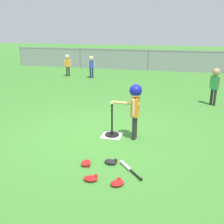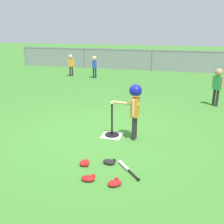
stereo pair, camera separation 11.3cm
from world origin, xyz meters
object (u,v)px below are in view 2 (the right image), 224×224
(fielder_near_right, at_px, (218,82))
(glove_near_bats, at_px, (88,178))
(glove_outfield_drop, at_px, (109,162))
(batter_child, at_px, (135,101))
(spare_bat_silver, at_px, (126,167))
(glove_by_plate, at_px, (115,183))
(batting_tee, at_px, (112,130))
(fielder_near_left, at_px, (71,62))
(glove_tossed_aside, at_px, (85,163))
(baseball_on_tee, at_px, (112,103))
(fielder_deep_left, at_px, (94,64))

(fielder_near_right, xyz_separation_m, glove_near_bats, (-2.31, -4.87, -0.71))
(glove_outfield_drop, bearing_deg, batter_child, 79.71)
(spare_bat_silver, bearing_deg, glove_by_plate, -96.98)
(glove_near_bats, bearing_deg, batting_tee, 93.91)
(glove_outfield_drop, bearing_deg, fielder_near_left, 118.59)
(batter_child, xyz_separation_m, glove_near_bats, (-0.38, -1.77, -0.82))
(glove_near_bats, distance_m, glove_tossed_aside, 0.50)
(fielder_near_right, distance_m, glove_by_plate, 5.28)
(fielder_near_right, xyz_separation_m, fielder_near_left, (-6.36, 3.48, -0.07))
(baseball_on_tee, distance_m, fielder_near_left, 7.63)
(baseball_on_tee, relative_size, glove_outfield_drop, 0.30)
(glove_by_plate, distance_m, glove_outfield_drop, 0.66)
(fielder_deep_left, relative_size, spare_bat_silver, 2.00)
(fielder_near_right, distance_m, glove_tossed_aside, 5.16)
(batting_tee, xyz_separation_m, fielder_deep_left, (-2.66, 6.37, 0.55))
(glove_near_bats, xyz_separation_m, glove_outfield_drop, (0.17, 0.59, 0.00))
(glove_by_plate, distance_m, glove_near_bats, 0.44)
(batting_tee, xyz_separation_m, glove_by_plate, (0.56, -1.84, -0.08))
(fielder_near_right, distance_m, fielder_deep_left, 6.08)
(batting_tee, distance_m, glove_near_bats, 1.83)
(fielder_near_right, bearing_deg, glove_near_bats, -115.33)
(fielder_near_left, relative_size, glove_near_bats, 4.50)
(fielder_near_right, xyz_separation_m, spare_bat_silver, (-1.81, -4.38, -0.71))
(baseball_on_tee, height_order, glove_by_plate, baseball_on_tee)
(batter_child, height_order, spare_bat_silver, batter_child)
(baseball_on_tee, xyz_separation_m, batter_child, (0.51, -0.05, 0.10))
(fielder_near_right, distance_m, glove_near_bats, 5.43)
(glove_by_plate, xyz_separation_m, glove_tossed_aside, (-0.68, 0.46, 0.00))
(baseball_on_tee, distance_m, glove_near_bats, 1.96)
(fielder_near_right, height_order, fielder_deep_left, fielder_near_right)
(glove_by_plate, bearing_deg, fielder_near_left, 118.25)
(batter_child, distance_m, glove_tossed_aside, 1.68)
(batter_child, xyz_separation_m, glove_tossed_aside, (-0.62, -1.33, -0.82))
(batting_tee, relative_size, glove_tossed_aside, 3.26)
(batter_child, height_order, glove_outfield_drop, batter_child)
(fielder_near_left, xyz_separation_m, glove_near_bats, (4.06, -8.36, -0.64))
(glove_tossed_aside, bearing_deg, glove_by_plate, -33.98)
(batter_child, distance_m, fielder_near_right, 3.65)
(batter_child, height_order, fielder_near_left, batter_child)
(batting_tee, distance_m, fielder_near_left, 7.65)
(batting_tee, height_order, fielder_deep_left, fielder_deep_left)
(baseball_on_tee, distance_m, glove_by_plate, 2.05)
(batter_child, height_order, glove_tossed_aside, batter_child)
(batting_tee, distance_m, glove_by_plate, 1.92)
(fielder_near_left, bearing_deg, spare_bat_silver, -59.91)
(baseball_on_tee, bearing_deg, glove_tossed_aside, -94.70)
(fielder_near_left, bearing_deg, glove_outfield_drop, -61.41)
(fielder_deep_left, bearing_deg, glove_near_bats, -71.24)
(baseball_on_tee, xyz_separation_m, fielder_near_right, (2.43, 3.05, -0.01))
(glove_near_bats, height_order, glove_tossed_aside, same)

